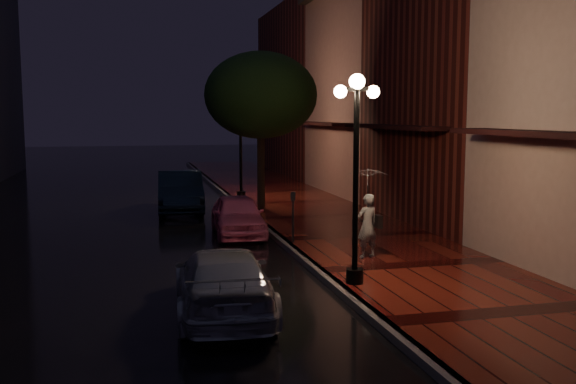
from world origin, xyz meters
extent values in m
plane|color=black|center=(0.00, 0.00, 0.00)|extent=(120.00, 120.00, 0.00)
cube|color=#420D0B|center=(2.25, 0.00, 0.07)|extent=(4.50, 60.00, 0.15)
cube|color=#595451|center=(0.00, 0.00, 0.07)|extent=(0.25, 60.00, 0.15)
cube|color=#511914|center=(7.00, 2.00, 5.50)|extent=(5.00, 8.00, 11.00)
cube|color=#8C5951|center=(7.00, 10.00, 4.50)|extent=(5.00, 8.00, 9.00)
cube|color=#511914|center=(7.00, 20.00, 5.00)|extent=(5.00, 12.00, 10.00)
cylinder|color=black|center=(0.35, -5.00, 2.15)|extent=(0.12, 0.12, 4.00)
cylinder|color=black|center=(0.35, -5.00, 0.30)|extent=(0.36, 0.36, 0.30)
cube|color=black|center=(0.35, -5.00, 4.15)|extent=(0.70, 0.08, 0.08)
sphere|color=#FFCE99|center=(0.35, -5.00, 4.30)|extent=(0.32, 0.32, 0.32)
sphere|color=#FFCE99|center=(0.00, -5.00, 4.10)|extent=(0.26, 0.26, 0.26)
sphere|color=#FFCE99|center=(0.70, -5.00, 4.10)|extent=(0.26, 0.26, 0.26)
cylinder|color=black|center=(0.35, 9.00, 2.15)|extent=(0.12, 0.12, 4.00)
cylinder|color=black|center=(0.35, 9.00, 0.30)|extent=(0.36, 0.36, 0.30)
cube|color=black|center=(0.35, 9.00, 4.15)|extent=(0.70, 0.08, 0.08)
sphere|color=#FFCE99|center=(0.35, 9.00, 4.30)|extent=(0.32, 0.32, 0.32)
sphere|color=#FFCE99|center=(0.00, 9.00, 4.10)|extent=(0.26, 0.26, 0.26)
sphere|color=#FFCE99|center=(0.70, 9.00, 4.10)|extent=(0.26, 0.26, 0.26)
cylinder|color=black|center=(0.60, 6.00, 1.75)|extent=(0.28, 0.28, 3.20)
ellipsoid|color=black|center=(0.60, 6.00, 4.35)|extent=(4.16, 4.16, 3.20)
sphere|color=black|center=(1.30, 6.60, 3.75)|extent=(1.80, 1.80, 1.80)
sphere|color=black|center=(0.00, 5.30, 3.85)|extent=(1.80, 1.80, 1.80)
imported|color=#D4577D|center=(-1.01, 1.62, 0.62)|extent=(1.65, 3.70, 1.24)
imported|color=black|center=(-2.32, 6.93, 0.76)|extent=(1.85, 4.70, 1.52)
imported|color=#9A99A0|center=(-2.53, -5.96, 0.61)|extent=(2.00, 4.33, 1.23)
imported|color=silver|center=(1.47, -2.79, 0.94)|extent=(0.65, 0.52, 1.58)
imported|color=silver|center=(1.47, -2.79, 1.94)|extent=(0.92, 0.94, 0.84)
cylinder|color=black|center=(1.47, -2.79, 1.31)|extent=(0.02, 0.02, 1.26)
cube|color=black|center=(1.73, -2.84, 1.04)|extent=(0.13, 0.29, 0.32)
cylinder|color=black|center=(0.15, -0.59, 0.74)|extent=(0.06, 0.06, 1.18)
cube|color=black|center=(0.15, -0.59, 1.44)|extent=(0.15, 0.13, 0.24)
camera|label=1|loc=(-4.12, -17.33, 3.64)|focal=40.00mm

